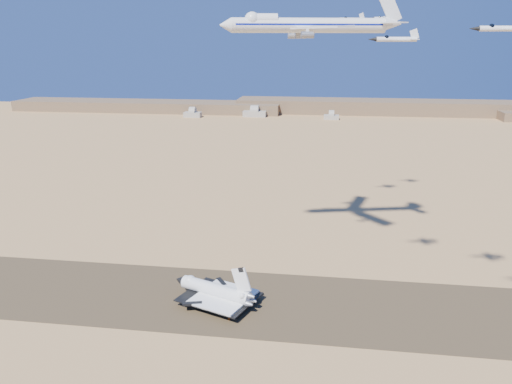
# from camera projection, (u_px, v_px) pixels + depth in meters

# --- Properties ---
(ground) EXTENTS (1200.00, 1200.00, 0.00)m
(ground) POSITION_uv_depth(u_px,v_px,m) (230.00, 300.00, 190.05)
(ground) COLOR tan
(ground) RESTS_ON ground
(runway) EXTENTS (600.00, 50.00, 0.06)m
(runway) POSITION_uv_depth(u_px,v_px,m) (230.00, 300.00, 190.04)
(runway) COLOR brown
(runway) RESTS_ON ground
(ridgeline) EXTENTS (960.00, 90.00, 18.00)m
(ridgeline) POSITION_uv_depth(u_px,v_px,m) (350.00, 108.00, 679.13)
(ridgeline) COLOR #7C6244
(ridgeline) RESTS_ON ground
(hangars) EXTENTS (200.50, 29.50, 30.00)m
(hangars) POSITION_uv_depth(u_px,v_px,m) (251.00, 114.00, 650.84)
(hangars) COLOR #A09C8E
(hangars) RESTS_ON ground
(shuttle) EXTENTS (35.60, 29.38, 17.32)m
(shuttle) POSITION_uv_depth(u_px,v_px,m) (215.00, 291.00, 187.11)
(shuttle) COLOR white
(shuttle) RESTS_ON runway
(carrier_747) EXTENTS (71.89, 54.20, 17.88)m
(carrier_747) POSITION_uv_depth(u_px,v_px,m) (303.00, 25.00, 193.60)
(carrier_747) COLOR white
(crew_a) EXTENTS (0.65, 0.77, 1.78)m
(crew_a) POSITION_uv_depth(u_px,v_px,m) (234.00, 312.00, 180.07)
(crew_a) COLOR #D8620C
(crew_a) RESTS_ON runway
(crew_b) EXTENTS (0.54, 0.88, 1.77)m
(crew_b) POSITION_uv_depth(u_px,v_px,m) (232.00, 310.00, 181.19)
(crew_b) COLOR #D8620C
(crew_b) RESTS_ON runway
(crew_c) EXTENTS (1.17, 0.94, 1.78)m
(crew_c) POSITION_uv_depth(u_px,v_px,m) (229.00, 318.00, 175.76)
(crew_c) COLOR #D8620C
(crew_c) RESTS_ON runway
(chase_jet_a) EXTENTS (15.60, 8.70, 3.91)m
(chase_jet_a) POSITION_uv_depth(u_px,v_px,m) (395.00, 39.00, 152.56)
(chase_jet_a) COLOR white
(chase_jet_b) EXTENTS (15.94, 8.61, 3.97)m
(chase_jet_b) POSITION_uv_depth(u_px,v_px,m) (502.00, 28.00, 132.40)
(chase_jet_b) COLOR white
(chase_jet_d) EXTENTS (14.43, 8.40, 3.68)m
(chase_jet_d) POSITION_uv_depth(u_px,v_px,m) (351.00, 19.00, 236.91)
(chase_jet_d) COLOR white
(chase_jet_e) EXTENTS (13.77, 7.44, 3.43)m
(chase_jet_e) POSITION_uv_depth(u_px,v_px,m) (385.00, 18.00, 250.16)
(chase_jet_e) COLOR white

